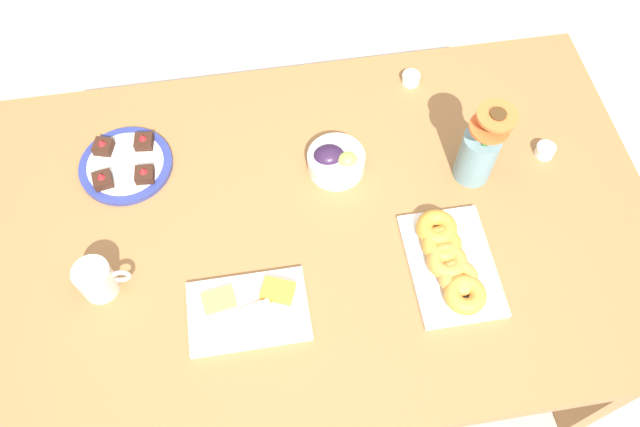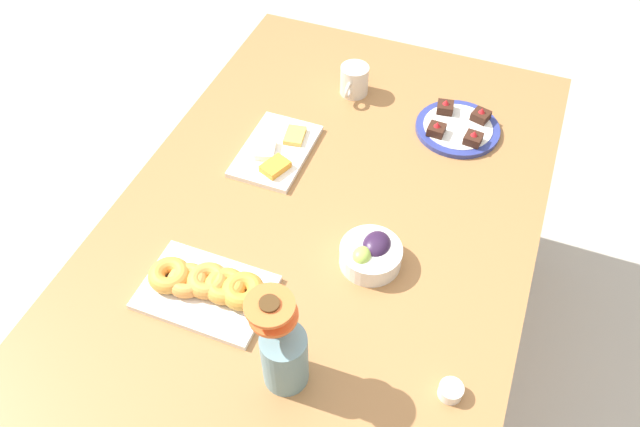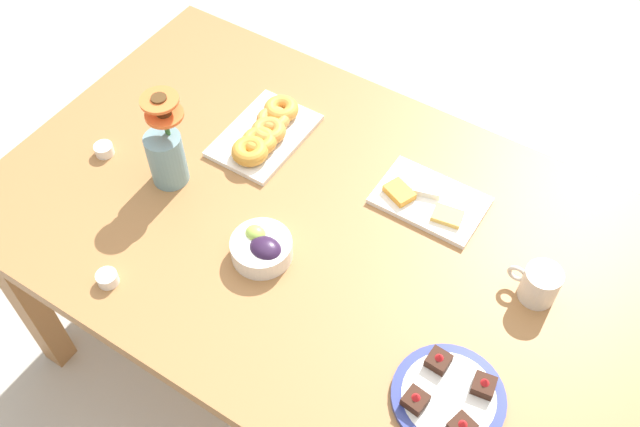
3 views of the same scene
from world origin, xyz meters
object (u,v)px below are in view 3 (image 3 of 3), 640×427
Objects in this scene: croissant_platter at (266,132)px; flower_vase at (166,153)px; coffee_mug at (540,284)px; dessert_plate at (449,396)px; grape_bowl at (262,248)px; jam_cup_berry at (107,278)px; jam_cup_honey at (104,149)px; cheese_platter at (428,200)px; dining_table at (320,245)px.

flower_vase reaches higher than croissant_platter.
coffee_mug is 0.51× the size of dessert_plate.
grape_bowl is 0.35m from jam_cup_berry.
jam_cup_berry is at bearing 134.18° from jam_cup_honey.
cheese_platter is 0.64m from flower_vase.
jam_cup_honey is at bearing -45.82° from jam_cup_berry.
flower_vase is (-0.20, -0.03, 0.07)m from jam_cup_honey.
dessert_plate is at bearing 170.67° from grape_bowl.
flower_vase reaches higher than jam_cup_honey.
coffee_mug is 0.40× the size of croissant_platter.
dining_table is 0.53m from coffee_mug.
jam_cup_honey is (0.59, 0.11, 0.10)m from dining_table.
coffee_mug reaches higher than croissant_platter.
coffee_mug is at bearing 174.83° from croissant_platter.
flower_vase is (0.84, -0.16, 0.08)m from dessert_plate.
coffee_mug is at bearing -169.89° from jam_cup_honey.
cheese_platter is 1.02× the size of flower_vase.
coffee_mug is at bearing -169.52° from flower_vase.
cheese_platter is at bearing -154.69° from flower_vase.
flower_vase is at bearing 11.05° from dining_table.
coffee_mug is at bearing -157.35° from grape_bowl.
croissant_platter is at bearing -55.99° from grape_bowl.
grape_bowl is 0.37m from croissant_platter.
coffee_mug is at bearing -149.52° from jam_cup_berry.
grape_bowl is 0.52m from dessert_plate.
dining_table is 6.97× the size of dessert_plate.
dining_table is at bearing 46.55° from cheese_platter.
coffee_mug is 0.45× the size of cheese_platter.
flower_vase is at bearing 62.85° from croissant_platter.
dessert_plate is (-1.04, 0.13, -0.00)m from jam_cup_honey.
dessert_plate is at bearing 173.09° from jam_cup_honey.
grape_bowl is at bearing 67.12° from dining_table.
dining_table is 0.61m from jam_cup_honey.
coffee_mug is 0.45× the size of flower_vase.
coffee_mug reaches higher than jam_cup_berry.
croissant_platter is at bearing -140.29° from jam_cup_honey.
grape_bowl reaches higher than dining_table.
dessert_plate is (-0.51, 0.08, -0.02)m from grape_bowl.
coffee_mug reaches higher than jam_cup_honey.
coffee_mug reaches higher than dining_table.
coffee_mug is 0.91m from flower_vase.
dessert_plate is at bearing -168.18° from jam_cup_berry.
grape_bowl is 0.54× the size of cheese_platter.
cheese_platter is at bearing -125.83° from grape_bowl.
flower_vase is (0.08, -0.31, 0.07)m from jam_cup_berry.
croissant_platter is 6.04× the size of jam_cup_berry.
flower_vase is at bearing 25.31° from cheese_platter.
grape_bowl is at bearing -135.60° from jam_cup_berry.
flower_vase is at bearing -10.47° from dessert_plate.
coffee_mug is 0.34m from cheese_platter.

